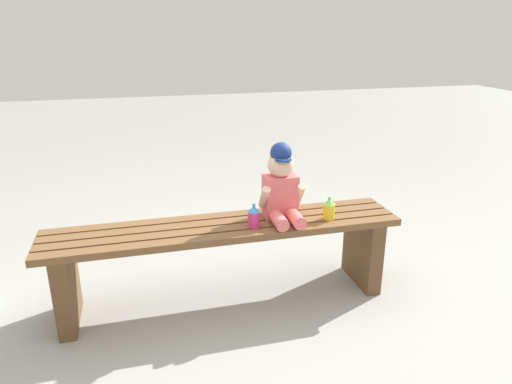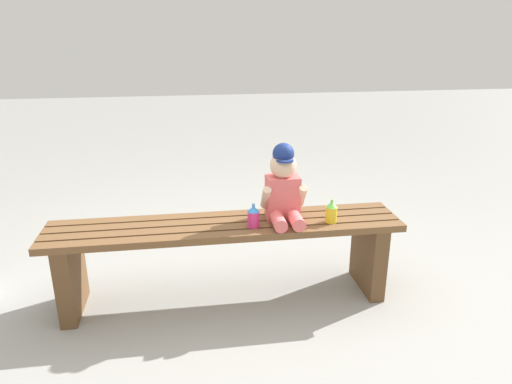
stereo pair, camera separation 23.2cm
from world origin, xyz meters
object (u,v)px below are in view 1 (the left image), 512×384
sippy_cup_left (254,216)px  sippy_cup_right (329,209)px  park_bench (225,248)px  child_figure (281,186)px

sippy_cup_left → sippy_cup_right: size_ratio=1.00×
park_bench → sippy_cup_right: 0.58m
sippy_cup_left → child_figure: bearing=25.4°
park_bench → sippy_cup_right: bearing=-7.1°
child_figure → sippy_cup_right: (0.24, -0.08, -0.12)m
child_figure → sippy_cup_right: size_ratio=3.26×
park_bench → sippy_cup_left: 0.25m
child_figure → sippy_cup_left: 0.22m
sippy_cup_left → sippy_cup_right: same height
sippy_cup_left → sippy_cup_right: 0.41m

